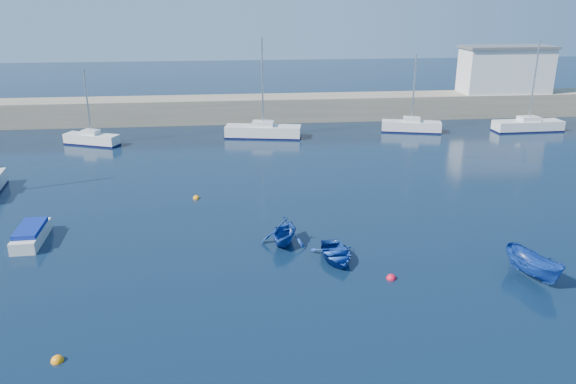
{
  "coord_description": "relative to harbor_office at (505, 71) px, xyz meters",
  "views": [
    {
      "loc": [
        -2.17,
        -16.51,
        13.1
      ],
      "look_at": [
        1.47,
        16.37,
        1.6
      ],
      "focal_mm": 35.0,
      "sensor_mm": 36.0,
      "label": 1
    }
  ],
  "objects": [
    {
      "name": "back_wall",
      "position": [
        -30.0,
        0.0,
        -3.8
      ],
      "size": [
        96.0,
        4.5,
        2.6
      ],
      "primitive_type": "cube",
      "color": "gray",
      "rests_on": "ground"
    },
    {
      "name": "harbor_office",
      "position": [
        0.0,
        0.0,
        0.0
      ],
      "size": [
        10.0,
        4.0,
        5.0
      ],
      "primitive_type": "cube",
      "color": "silver",
      "rests_on": "back_wall"
    },
    {
      "name": "sailboat_5",
      "position": [
        -44.83,
        -9.56,
        -4.53
      ],
      "size": [
        5.38,
        3.39,
        7.02
      ],
      "rotation": [
        0.0,
        0.0,
        1.17
      ],
      "color": "silver",
      "rests_on": "ground"
    },
    {
      "name": "sailboat_6",
      "position": [
        -28.65,
        -8.4,
        -4.46
      ],
      "size": [
        7.62,
        3.4,
        9.62
      ],
      "rotation": [
        0.0,
        0.0,
        1.38
      ],
      "color": "silver",
      "rests_on": "ground"
    },
    {
      "name": "sailboat_7",
      "position": [
        -13.35,
        -7.63,
        -4.5
      ],
      "size": [
        6.16,
        3.13,
        7.91
      ],
      "rotation": [
        0.0,
        0.0,
        1.31
      ],
      "color": "silver",
      "rests_on": "ground"
    },
    {
      "name": "sailboat_8",
      "position": [
        -1.24,
        -8.61,
        -4.5
      ],
      "size": [
        7.12,
        2.18,
        9.2
      ],
      "rotation": [
        0.0,
        0.0,
        1.6
      ],
      "color": "silver",
      "rests_on": "ground"
    },
    {
      "name": "motorboat_1",
      "position": [
        -43.41,
        -31.97,
        -4.66
      ],
      "size": [
        1.52,
        3.9,
        0.94
      ],
      "rotation": [
        0.0,
        0.0,
        0.05
      ],
      "color": "silver",
      "rests_on": "ground"
    },
    {
      "name": "dinghy_center",
      "position": [
        -26.73,
        -36.17,
        -4.76
      ],
      "size": [
        2.49,
        3.36,
        0.67
      ],
      "primitive_type": "imported",
      "rotation": [
        0.0,
        0.0,
        0.05
      ],
      "color": "navy",
      "rests_on": "ground"
    },
    {
      "name": "dinghy_left",
      "position": [
        -29.22,
        -33.9,
        -4.33
      ],
      "size": [
        3.45,
        3.67,
        1.55
      ],
      "primitive_type": "imported",
      "rotation": [
        0.0,
        0.0,
        -0.38
      ],
      "color": "navy",
      "rests_on": "ground"
    },
    {
      "name": "dinghy_right",
      "position": [
        -17.49,
        -39.25,
        -4.42
      ],
      "size": [
        2.22,
        3.73,
        1.35
      ],
      "primitive_type": "imported",
      "rotation": [
        0.0,
        0.0,
        0.27
      ],
      "color": "navy",
      "rests_on": "ground"
    },
    {
      "name": "buoy_0",
      "position": [
        -38.92,
        -43.61,
        -5.1
      ],
      "size": [
        0.49,
        0.49,
        0.49
      ],
      "primitive_type": "sphere",
      "color": "orange",
      "rests_on": "ground"
    },
    {
      "name": "buoy_1",
      "position": [
        -24.4,
        -38.55,
        -5.1
      ],
      "size": [
        0.49,
        0.49,
        0.49
      ],
      "primitive_type": "sphere",
      "color": "red",
      "rests_on": "ground"
    },
    {
      "name": "buoy_3",
      "position": [
        -34.46,
        -25.71,
        -5.1
      ],
      "size": [
        0.46,
        0.46,
        0.46
      ],
      "primitive_type": "sphere",
      "color": "orange",
      "rests_on": "ground"
    }
  ]
}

